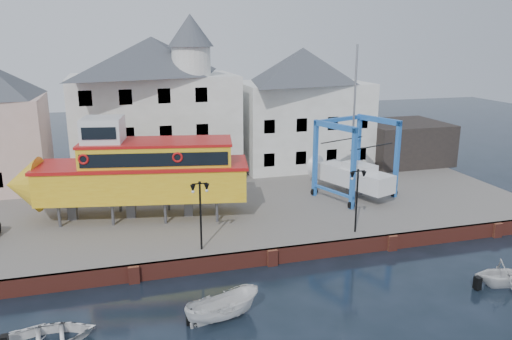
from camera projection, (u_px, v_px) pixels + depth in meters
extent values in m
plane|color=black|center=(272.00, 265.00, 29.73)|extent=(140.00, 140.00, 0.00)
cube|color=#605D5A|center=(230.00, 201.00, 39.83)|extent=(44.00, 22.00, 1.00)
cube|color=maroon|center=(271.00, 256.00, 29.72)|extent=(44.00, 0.25, 1.00)
cube|color=maroon|center=(134.00, 275.00, 27.45)|extent=(0.60, 0.36, 1.00)
cube|color=maroon|center=(272.00, 258.00, 29.56)|extent=(0.60, 0.36, 1.00)
cube|color=maroon|center=(392.00, 243.00, 31.67)|extent=(0.60, 0.36, 1.00)
cube|color=maroon|center=(497.00, 230.00, 33.78)|extent=(0.60, 0.36, 1.00)
cube|color=beige|center=(156.00, 126.00, 44.19)|extent=(14.00, 8.00, 9.00)
pyramid|color=#3C4049|center=(152.00, 56.00, 42.61)|extent=(14.00, 8.00, 3.20)
cube|color=black|center=(92.00, 174.00, 39.80)|extent=(1.00, 0.08, 1.20)
cube|color=black|center=(130.00, 171.00, 40.60)|extent=(1.00, 0.08, 1.20)
cube|color=black|center=(168.00, 168.00, 41.39)|extent=(1.00, 0.08, 1.20)
cube|color=black|center=(203.00, 166.00, 42.18)|extent=(1.00, 0.08, 1.20)
cube|color=black|center=(89.00, 137.00, 39.03)|extent=(1.00, 0.08, 1.20)
cube|color=black|center=(128.00, 135.00, 39.82)|extent=(1.00, 0.08, 1.20)
cube|color=black|center=(166.00, 133.00, 40.61)|extent=(1.00, 0.08, 1.20)
cube|color=black|center=(202.00, 131.00, 41.40)|extent=(1.00, 0.08, 1.20)
cube|color=black|center=(85.00, 98.00, 38.25)|extent=(1.00, 0.08, 1.20)
cube|color=black|center=(126.00, 97.00, 39.05)|extent=(1.00, 0.08, 1.20)
cube|color=black|center=(164.00, 96.00, 39.84)|extent=(1.00, 0.08, 1.20)
cube|color=black|center=(201.00, 95.00, 40.63)|extent=(1.00, 0.08, 1.20)
cylinder|color=beige|center=(191.00, 61.00, 41.27)|extent=(3.20, 3.20, 2.40)
cone|color=#3C4049|center=(190.00, 30.00, 40.63)|extent=(3.80, 3.80, 2.60)
cube|color=beige|center=(301.00, 124.00, 48.47)|extent=(12.00, 8.00, 8.00)
pyramid|color=#3C4049|center=(303.00, 65.00, 47.03)|extent=(12.00, 8.00, 3.20)
cube|color=black|center=(269.00, 160.00, 44.23)|extent=(1.00, 0.08, 1.20)
cube|color=black|center=(301.00, 158.00, 45.02)|extent=(1.00, 0.08, 1.20)
cube|color=black|center=(331.00, 156.00, 45.81)|extent=(1.00, 0.08, 1.20)
cube|color=black|center=(361.00, 154.00, 46.60)|extent=(1.00, 0.08, 1.20)
cube|color=black|center=(269.00, 127.00, 43.45)|extent=(1.00, 0.08, 1.20)
cube|color=black|center=(302.00, 125.00, 44.24)|extent=(1.00, 0.08, 1.20)
cube|color=black|center=(333.00, 123.00, 45.03)|extent=(1.00, 0.08, 1.20)
cube|color=black|center=(363.00, 122.00, 45.83)|extent=(1.00, 0.08, 1.20)
cube|color=black|center=(402.00, 142.00, 49.77)|extent=(8.00, 7.00, 4.00)
cylinder|color=black|center=(201.00, 217.00, 29.02)|extent=(0.12, 0.12, 4.00)
cube|color=black|center=(200.00, 184.00, 28.49)|extent=(0.90, 0.06, 0.06)
sphere|color=black|center=(200.00, 182.00, 28.47)|extent=(0.16, 0.16, 0.16)
cone|color=black|center=(193.00, 189.00, 28.45)|extent=(0.32, 0.32, 0.45)
sphere|color=silver|center=(193.00, 192.00, 28.50)|extent=(0.18, 0.18, 0.18)
cone|color=black|center=(207.00, 188.00, 28.66)|extent=(0.32, 0.32, 0.45)
sphere|color=silver|center=(207.00, 191.00, 28.71)|extent=(0.18, 0.18, 0.18)
cylinder|color=black|center=(357.00, 202.00, 31.66)|extent=(0.12, 0.12, 4.00)
cube|color=black|center=(358.00, 171.00, 31.13)|extent=(0.90, 0.06, 0.06)
sphere|color=black|center=(358.00, 170.00, 31.11)|extent=(0.16, 0.16, 0.16)
cone|color=black|center=(352.00, 176.00, 31.09)|extent=(0.32, 0.32, 0.45)
sphere|color=silver|center=(352.00, 179.00, 31.14)|extent=(0.18, 0.18, 0.18)
cone|color=black|center=(364.00, 175.00, 31.30)|extent=(0.32, 0.32, 0.45)
sphere|color=silver|center=(364.00, 178.00, 31.35)|extent=(0.18, 0.18, 0.18)
cylinder|color=#59595E|center=(59.00, 216.00, 32.83)|extent=(0.23, 0.23, 1.48)
cylinder|color=#59595E|center=(70.00, 203.00, 35.49)|extent=(0.23, 0.23, 1.48)
cylinder|color=#59595E|center=(113.00, 214.00, 33.13)|extent=(0.23, 0.23, 1.48)
cylinder|color=#59595E|center=(120.00, 201.00, 35.80)|extent=(0.23, 0.23, 1.48)
cylinder|color=#59595E|center=(165.00, 213.00, 33.44)|extent=(0.23, 0.23, 1.48)
cylinder|color=#59595E|center=(169.00, 200.00, 36.10)|extent=(0.23, 0.23, 1.48)
cylinder|color=#59595E|center=(217.00, 211.00, 33.74)|extent=(0.23, 0.23, 1.48)
cylinder|color=#59595E|center=(216.00, 199.00, 36.40)|extent=(0.23, 0.23, 1.48)
cube|color=#59595E|center=(72.00, 209.00, 34.21)|extent=(0.67, 0.60, 1.48)
cube|color=#59595E|center=(131.00, 207.00, 34.55)|extent=(0.67, 0.60, 1.48)
cube|color=#59595E|center=(188.00, 206.00, 34.90)|extent=(0.67, 0.60, 1.48)
cube|color=gold|center=(144.00, 182.00, 34.17)|extent=(14.29, 6.25, 2.17)
cone|color=gold|center=(23.00, 185.00, 33.47)|extent=(2.83, 4.09, 3.76)
cube|color=#B41413|center=(143.00, 165.00, 33.86)|extent=(14.61, 6.46, 0.22)
cube|color=gold|center=(157.00, 155.00, 33.77)|extent=(10.33, 5.13, 1.58)
cube|color=black|center=(154.00, 160.00, 32.11)|extent=(9.34, 1.81, 0.89)
cube|color=black|center=(159.00, 148.00, 35.40)|extent=(9.34, 1.81, 0.89)
cube|color=#B41413|center=(156.00, 142.00, 33.54)|extent=(10.55, 5.26, 0.18)
cube|color=silver|center=(103.00, 131.00, 33.03)|extent=(3.00, 3.00, 1.80)
cube|color=black|center=(99.00, 133.00, 31.74)|extent=(2.13, 0.46, 0.79)
torus|color=#B41413|center=(83.00, 159.00, 31.63)|extent=(0.71, 0.26, 0.69)
torus|color=#B41413|center=(177.00, 157.00, 32.15)|extent=(0.71, 0.26, 0.69)
cube|color=#235AAE|center=(353.00, 169.00, 35.68)|extent=(0.39, 0.39, 5.99)
cylinder|color=black|center=(351.00, 205.00, 36.38)|extent=(0.64, 0.41, 0.60)
cube|color=#235AAE|center=(315.00, 159.00, 38.78)|extent=(0.39, 0.39, 5.99)
cylinder|color=black|center=(314.00, 192.00, 39.48)|extent=(0.64, 0.41, 0.60)
cube|color=#235AAE|center=(397.00, 160.00, 38.45)|extent=(0.39, 0.39, 5.99)
cylinder|color=black|center=(394.00, 193.00, 39.14)|extent=(0.64, 0.41, 0.60)
cube|color=#235AAE|center=(358.00, 151.00, 41.55)|extent=(0.39, 0.39, 5.99)
cylinder|color=black|center=(356.00, 182.00, 42.24)|extent=(0.64, 0.41, 0.60)
cube|color=#235AAE|center=(335.00, 126.00, 36.50)|extent=(1.77, 4.12, 0.42)
cube|color=#235AAE|center=(332.00, 191.00, 37.79)|extent=(1.69, 4.09, 0.18)
cube|color=#235AAE|center=(379.00, 120.00, 39.26)|extent=(1.77, 4.12, 0.42)
cube|color=#235AAE|center=(375.00, 181.00, 40.55)|extent=(1.69, 4.09, 0.18)
cube|color=#235AAE|center=(339.00, 119.00, 39.43)|extent=(4.92, 2.07, 0.30)
cube|color=silver|center=(355.00, 177.00, 38.99)|extent=(4.08, 6.71, 1.37)
cone|color=silver|center=(321.00, 167.00, 41.96)|extent=(2.32, 1.97, 1.97)
cube|color=#59595E|center=(354.00, 189.00, 39.25)|extent=(0.73, 1.52, 0.60)
cube|color=silver|center=(360.00, 167.00, 38.41)|extent=(2.18, 2.89, 0.51)
cylinder|color=#99999E|center=(354.00, 108.00, 37.93)|extent=(0.21, 0.21, 9.42)
cube|color=black|center=(372.00, 147.00, 37.09)|extent=(4.29, 1.69, 0.05)
cube|color=black|center=(342.00, 140.00, 39.49)|extent=(4.29, 1.69, 0.05)
imported|color=silver|center=(223.00, 319.00, 24.00)|extent=(4.08, 2.29, 1.49)
imported|color=silver|center=(501.00, 286.00, 27.25)|extent=(3.65, 3.32, 1.66)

